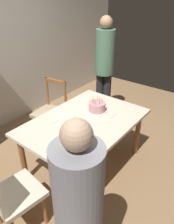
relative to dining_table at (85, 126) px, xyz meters
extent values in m
plane|color=#93704C|center=(0.00, 0.00, -0.65)|extent=(6.40, 6.40, 0.00)
cube|color=beige|center=(0.00, 0.00, 0.06)|extent=(1.55, 1.06, 0.04)
cylinder|color=brown|center=(-0.67, -0.43, -0.30)|extent=(0.07, 0.07, 0.70)
cylinder|color=brown|center=(0.67, -0.43, -0.30)|extent=(0.07, 0.07, 0.70)
cylinder|color=brown|center=(-0.67, 0.43, -0.30)|extent=(0.07, 0.07, 0.70)
cylinder|color=brown|center=(0.67, 0.43, -0.30)|extent=(0.07, 0.07, 0.70)
cylinder|color=silver|center=(0.29, 0.02, 0.09)|extent=(0.28, 0.28, 0.01)
cylinder|color=#D18C93|center=(0.29, 0.02, 0.15)|extent=(0.22, 0.22, 0.12)
cylinder|color=#4C7FE5|center=(0.35, 0.02, 0.24)|extent=(0.01, 0.01, 0.05)
sphere|color=#FFC64C|center=(0.35, 0.02, 0.28)|extent=(0.01, 0.01, 0.01)
cylinder|color=#F2994C|center=(0.34, 0.05, 0.24)|extent=(0.01, 0.01, 0.05)
sphere|color=#FFC64C|center=(0.34, 0.05, 0.28)|extent=(0.01, 0.01, 0.01)
cylinder|color=yellow|center=(0.29, 0.08, 0.24)|extent=(0.01, 0.01, 0.05)
sphere|color=#FFC64C|center=(0.29, 0.08, 0.28)|extent=(0.01, 0.01, 0.01)
cylinder|color=yellow|center=(0.25, 0.07, 0.24)|extent=(0.01, 0.01, 0.05)
sphere|color=#FFC64C|center=(0.25, 0.07, 0.28)|extent=(0.01, 0.01, 0.01)
cylinder|color=#D872CC|center=(0.23, 0.04, 0.24)|extent=(0.01, 0.01, 0.05)
sphere|color=#FFC64C|center=(0.23, 0.04, 0.28)|extent=(0.01, 0.01, 0.01)
cylinder|color=#E54C4C|center=(0.23, 0.00, 0.24)|extent=(0.01, 0.01, 0.05)
sphere|color=#FFC64C|center=(0.23, 0.00, 0.28)|extent=(0.01, 0.01, 0.01)
cylinder|color=#4C7FE5|center=(0.26, -0.04, 0.24)|extent=(0.01, 0.01, 0.05)
sphere|color=#FFC64C|center=(0.26, -0.04, 0.28)|extent=(0.01, 0.01, 0.01)
cylinder|color=#F2994C|center=(0.30, -0.04, 0.24)|extent=(0.01, 0.01, 0.05)
sphere|color=#FFC64C|center=(0.30, -0.04, 0.28)|extent=(0.01, 0.01, 0.01)
cylinder|color=#D872CC|center=(0.33, -0.02, 0.24)|extent=(0.01, 0.01, 0.05)
sphere|color=#FFC64C|center=(0.33, -0.02, 0.28)|extent=(0.01, 0.01, 0.01)
cylinder|color=silver|center=(-0.43, -0.24, 0.09)|extent=(0.22, 0.22, 0.01)
cylinder|color=silver|center=(-0.08, 0.24, 0.09)|extent=(0.22, 0.22, 0.01)
cube|color=silver|center=(-0.59, -0.25, 0.09)|extent=(0.18, 0.05, 0.01)
cube|color=silver|center=(-0.24, 0.26, 0.09)|extent=(0.18, 0.02, 0.01)
cube|color=silver|center=(0.30, -0.23, 0.09)|extent=(0.18, 0.03, 0.01)
cube|color=tan|center=(0.18, 0.85, -0.20)|extent=(0.49, 0.49, 0.05)
cylinder|color=brown|center=(-0.01, 1.00, -0.44)|extent=(0.04, 0.04, 0.42)
cylinder|color=brown|center=(0.03, 0.66, -0.44)|extent=(0.04, 0.04, 0.42)
cylinder|color=brown|center=(0.33, 1.04, -0.44)|extent=(0.04, 0.04, 0.42)
cylinder|color=brown|center=(0.37, 0.71, -0.44)|extent=(0.04, 0.04, 0.42)
cylinder|color=brown|center=(0.35, 1.06, 0.05)|extent=(0.04, 0.04, 0.50)
cylinder|color=brown|center=(0.40, 0.70, 0.05)|extent=(0.04, 0.04, 0.50)
cube|color=brown|center=(0.38, 0.88, 0.27)|extent=(0.09, 0.40, 0.06)
cube|color=beige|center=(-1.07, -0.03, -0.20)|extent=(0.49, 0.49, 0.05)
cylinder|color=brown|center=(-0.93, -0.22, -0.44)|extent=(0.04, 0.04, 0.42)
cylinder|color=brown|center=(-0.88, 0.12, -0.44)|extent=(0.04, 0.04, 0.42)
cylinder|color=gray|center=(-1.10, -0.83, 0.45)|extent=(0.32, 0.32, 0.65)
sphere|color=#D8AD8C|center=(-1.10, -0.83, 0.86)|extent=(0.18, 0.18, 0.18)
cylinder|color=#262328|center=(1.21, 0.61, -0.21)|extent=(0.14, 0.14, 0.88)
cylinder|color=#262328|center=(1.27, 0.49, -0.21)|extent=(0.14, 0.14, 0.88)
cylinder|color=#4C7259|center=(1.24, 0.55, 0.59)|extent=(0.32, 0.32, 0.73)
sphere|color=tan|center=(1.24, 0.55, 1.06)|extent=(0.20, 0.20, 0.20)
camera|label=1|loc=(-1.77, -1.42, 1.51)|focal=34.59mm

